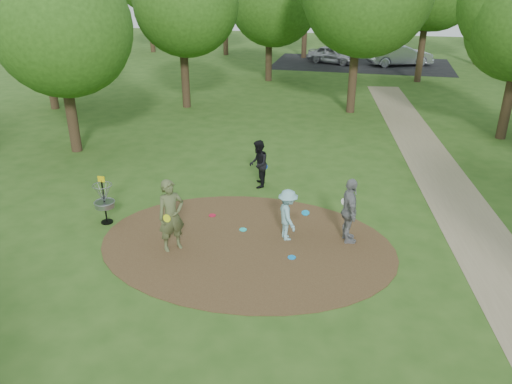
# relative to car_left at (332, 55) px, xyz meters

# --- Properties ---
(ground) EXTENTS (100.00, 100.00, 0.00)m
(ground) POSITION_rel_car_left_xyz_m (0.35, -29.81, -0.68)
(ground) COLOR #2D5119
(ground) RESTS_ON ground
(dirt_clearing) EXTENTS (8.40, 8.40, 0.02)m
(dirt_clearing) POSITION_rel_car_left_xyz_m (0.35, -29.81, -0.67)
(dirt_clearing) COLOR #47301C
(dirt_clearing) RESTS_ON ground
(footpath) EXTENTS (7.55, 39.89, 0.01)m
(footpath) POSITION_rel_car_left_xyz_m (6.85, -27.81, -0.68)
(footpath) COLOR #8C7A5B
(footpath) RESTS_ON ground
(parking_lot) EXTENTS (14.00, 8.00, 0.01)m
(parking_lot) POSITION_rel_car_left_xyz_m (2.35, 0.19, -0.68)
(parking_lot) COLOR black
(parking_lot) RESTS_ON ground
(player_observer_with_disc) EXTENTS (0.88, 0.88, 2.07)m
(player_observer_with_disc) POSITION_rel_car_left_xyz_m (-1.56, -30.51, 0.35)
(player_observer_with_disc) COLOR #545D36
(player_observer_with_disc) RESTS_ON ground
(player_throwing_with_disc) EXTENTS (1.10, 1.14, 1.53)m
(player_throwing_with_disc) POSITION_rel_car_left_xyz_m (1.42, -29.23, 0.08)
(player_throwing_with_disc) COLOR #87C2CA
(player_throwing_with_disc) RESTS_ON ground
(player_walking_with_disc) EXTENTS (0.77, 0.92, 1.71)m
(player_walking_with_disc) POSITION_rel_car_left_xyz_m (-0.24, -25.74, 0.17)
(player_walking_with_disc) COLOR black
(player_walking_with_disc) RESTS_ON ground
(player_waiting_with_disc) EXTENTS (0.76, 1.22, 1.93)m
(player_waiting_with_disc) POSITION_rel_car_left_xyz_m (3.12, -28.98, 0.28)
(player_waiting_with_disc) COLOR gray
(player_waiting_with_disc) RESTS_ON ground
(disc_ground_cyan) EXTENTS (0.22, 0.22, 0.02)m
(disc_ground_cyan) POSITION_rel_car_left_xyz_m (0.06, -29.05, -0.65)
(disc_ground_cyan) COLOR #1BDFD5
(disc_ground_cyan) RESTS_ON dirt_clearing
(disc_ground_blue) EXTENTS (0.22, 0.22, 0.02)m
(disc_ground_blue) POSITION_rel_car_left_xyz_m (1.73, -30.26, -0.65)
(disc_ground_blue) COLOR #0D8CEA
(disc_ground_blue) RESTS_ON dirt_clearing
(disc_ground_red) EXTENTS (0.22, 0.22, 0.02)m
(disc_ground_red) POSITION_rel_car_left_xyz_m (-1.12, -28.37, -0.65)
(disc_ground_red) COLOR red
(disc_ground_red) RESTS_ON dirt_clearing
(car_left) EXTENTS (4.32, 2.94, 1.37)m
(car_left) POSITION_rel_car_left_xyz_m (0.00, 0.00, 0.00)
(car_left) COLOR #9A9BA2
(car_left) RESTS_ON ground
(car_right) EXTENTS (5.27, 3.36, 1.64)m
(car_right) POSITION_rel_car_left_xyz_m (5.31, 0.22, 0.14)
(car_right) COLOR #A6A8AE
(car_right) RESTS_ON ground
(disc_golf_basket) EXTENTS (0.63, 0.63, 1.54)m
(disc_golf_basket) POSITION_rel_car_left_xyz_m (-4.15, -29.51, 0.19)
(disc_golf_basket) COLOR black
(disc_golf_basket) RESTS_ON ground
(tree_ring) EXTENTS (37.12, 45.31, 9.14)m
(tree_ring) POSITION_rel_car_left_xyz_m (1.87, -20.73, 4.50)
(tree_ring) COLOR #332316
(tree_ring) RESTS_ON ground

